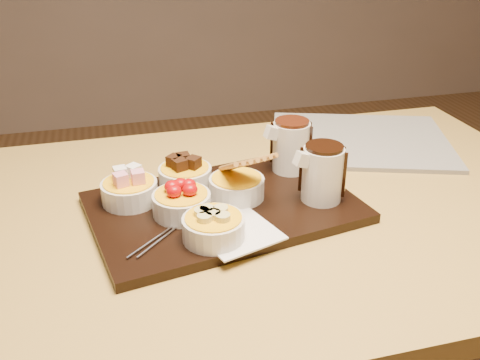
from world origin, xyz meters
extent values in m
cube|color=#B39142|center=(0.00, 0.00, 0.73)|extent=(1.20, 0.80, 0.04)
cylinder|color=#B39142|center=(-0.54, 0.34, 0.35)|extent=(0.06, 0.06, 0.71)
cylinder|color=#B39142|center=(0.54, 0.34, 0.35)|extent=(0.06, 0.06, 0.71)
cube|color=black|center=(-0.09, -0.01, 0.76)|extent=(0.50, 0.38, 0.02)
cube|color=white|center=(-0.10, -0.11, 0.77)|extent=(0.15, 0.15, 0.00)
cylinder|color=silver|center=(-0.25, 0.04, 0.79)|extent=(0.10, 0.10, 0.04)
cylinder|color=silver|center=(-0.15, 0.07, 0.79)|extent=(0.10, 0.10, 0.04)
cylinder|color=silver|center=(-0.17, -0.03, 0.79)|extent=(0.10, 0.10, 0.04)
cylinder|color=silver|center=(-0.07, 0.01, 0.79)|extent=(0.10, 0.10, 0.04)
cylinder|color=silver|center=(-0.14, -0.12, 0.79)|extent=(0.10, 0.10, 0.04)
cylinder|color=silver|center=(0.08, -0.04, 0.82)|extent=(0.08, 0.08, 0.10)
cylinder|color=silver|center=(0.07, 0.09, 0.82)|extent=(0.08, 0.08, 0.10)
cube|color=beige|center=(0.29, 0.22, 0.76)|extent=(0.48, 0.43, 0.01)
camera|label=1|loc=(-0.28, -0.82, 1.24)|focal=40.00mm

